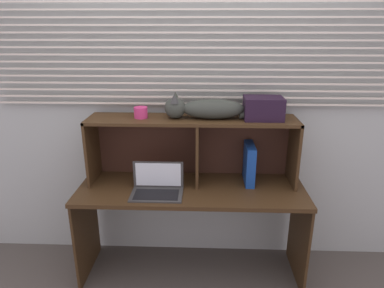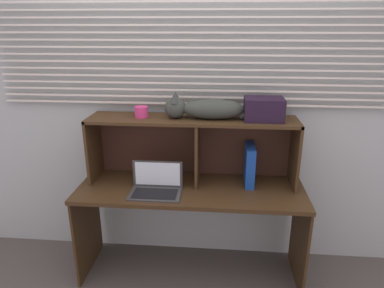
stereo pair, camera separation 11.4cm
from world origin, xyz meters
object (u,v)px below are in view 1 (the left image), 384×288
cat (205,108)px  laptop (157,187)px  book_stack (151,177)px  small_basket (141,112)px  binder_upright (249,164)px  storage_box (263,108)px

cat → laptop: size_ratio=2.14×
laptop → book_stack: (-0.07, 0.21, -0.02)m
small_basket → laptop: bearing=-58.0°
binder_upright → small_basket: bearing=180.0°
laptop → cat: bearing=32.1°
storage_box → book_stack: bearing=180.0°
laptop → binder_upright: binder_upright is taller
small_basket → storage_box: 0.86m
small_basket → storage_box: storage_box is taller
laptop → small_basket: small_basket is taller
binder_upright → book_stack: binder_upright is taller
laptop → binder_upright: bearing=17.4°
cat → storage_box: 0.40m
book_stack → storage_box: bearing=-0.0°
cat → book_stack: size_ratio=3.37×
book_stack → storage_box: 0.96m
book_stack → laptop: bearing=-70.5°
cat → book_stack: cat is taller
binder_upright → book_stack: (-0.73, 0.00, -0.12)m
book_stack → storage_box: (0.80, -0.00, 0.53)m
small_basket → book_stack: bearing=0.5°
book_stack → small_basket: small_basket is taller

